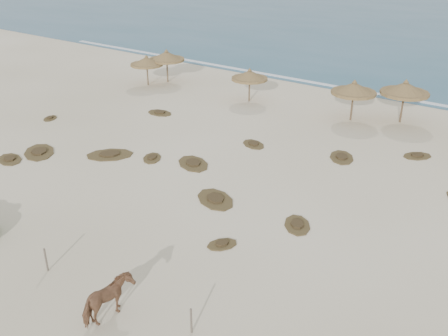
{
  "coord_description": "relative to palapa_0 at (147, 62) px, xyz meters",
  "views": [
    {
      "loc": [
        16.23,
        -14.77,
        12.62
      ],
      "look_at": [
        2.08,
        5.0,
        0.96
      ],
      "focal_mm": 40.0,
      "sensor_mm": 36.0,
      "label": 1
    }
  ],
  "objects": [
    {
      "name": "palapa_3",
      "position": [
        18.35,
        2.0,
        0.24
      ],
      "size": [
        3.55,
        3.55,
        3.03
      ],
      "rotation": [
        0.0,
        0.0,
        0.1
      ],
      "color": "brown",
      "rests_on": "ground"
    },
    {
      "name": "scrub_7",
      "position": [
        20.59,
        -4.71,
        -2.06
      ],
      "size": [
        2.31,
        2.61,
        0.16
      ],
      "rotation": [
        0.0,
        0.0,
        2.07
      ],
      "color": "brown",
      "rests_on": "ground"
    },
    {
      "name": "fence_post_far",
      "position": [
        22.34,
        -21.43,
        -1.59
      ],
      "size": [
        0.08,
        0.08,
        1.04
      ],
      "primitive_type": "cylinder",
      "rotation": [
        0.0,
        0.0,
        0.09
      ],
      "color": "#706254",
      "rests_on": "ground"
    },
    {
      "name": "horse",
      "position": [
        19.52,
        -22.58,
        -1.28
      ],
      "size": [
        0.99,
        1.99,
        1.65
      ],
      "primitive_type": "imported",
      "rotation": [
        0.0,
        0.0,
        3.09
      ],
      "color": "#946243",
      "rests_on": "ground"
    },
    {
      "name": "scrub_10",
      "position": [
        24.28,
        -1.79,
        -2.06
      ],
      "size": [
        2.08,
        2.14,
        0.16
      ],
      "rotation": [
        0.0,
        0.0,
        0.85
      ],
      "color": "brown",
      "rests_on": "ground"
    },
    {
      "name": "palapa_2",
      "position": [
        9.91,
        1.36,
        0.02
      ],
      "size": [
        3.7,
        3.7,
        2.74
      ],
      "rotation": [
        0.0,
        0.0,
        -0.32
      ],
      "color": "brown",
      "rests_on": "ground"
    },
    {
      "name": "scrub_3",
      "position": [
        13.77,
        -10.69,
        -2.06
      ],
      "size": [
        2.98,
        2.62,
        0.16
      ],
      "rotation": [
        0.0,
        0.0,
        2.65
      ],
      "color": "brown",
      "rests_on": "ground"
    },
    {
      "name": "scrub_14",
      "position": [
        4.88,
        -14.99,
        -2.06
      ],
      "size": [
        3.33,
        3.09,
        0.16
      ],
      "rotation": [
        0.0,
        0.0,
        2.53
      ],
      "color": "brown",
      "rests_on": "ground"
    },
    {
      "name": "scrub_4",
      "position": [
        22.05,
        -13.16,
        -2.06
      ],
      "size": [
        2.07,
        2.23,
        0.16
      ],
      "rotation": [
        0.0,
        0.0,
        2.18
      ],
      "color": "brown",
      "rests_on": "ground"
    },
    {
      "name": "palapa_1",
      "position": [
        0.76,
        1.8,
        0.22
      ],
      "size": [
        3.62,
        3.62,
        3.0
      ],
      "rotation": [
        0.0,
        0.0,
        -0.14
      ],
      "color": "brown",
      "rests_on": "ground"
    },
    {
      "name": "scrub_1",
      "position": [
        8.76,
        -12.69,
        -2.06
      ],
      "size": [
        3.4,
        3.33,
        0.16
      ],
      "rotation": [
        0.0,
        0.0,
        0.74
      ],
      "color": "brown",
      "rests_on": "ground"
    },
    {
      "name": "ground",
      "position": [
        14.65,
        -16.67,
        -2.11
      ],
      "size": [
        160.0,
        160.0,
        0.0
      ],
      "primitive_type": "plane",
      "color": "#F6E6CA",
      "rests_on": "ground"
    },
    {
      "name": "palapa_0",
      "position": [
        0.0,
        0.0,
        0.0
      ],
      "size": [
        3.51,
        3.51,
        2.72
      ],
      "rotation": [
        0.0,
        0.0,
        0.24
      ],
      "color": "brown",
      "rests_on": "ground"
    },
    {
      "name": "scrub_0",
      "position": [
        4.35,
        -16.7,
        -2.06
      ],
      "size": [
        2.33,
        1.9,
        0.16
      ],
      "rotation": [
        0.0,
        0.0,
        2.81
      ],
      "color": "brown",
      "rests_on": "ground"
    },
    {
      "name": "scrub_2",
      "position": [
        11.23,
        -11.54,
        -2.06
      ],
      "size": [
        1.85,
        1.98,
        0.16
      ],
      "rotation": [
        0.0,
        0.0,
        2.19
      ],
      "color": "brown",
      "rests_on": "ground"
    },
    {
      "name": "scrub_13",
      "position": [
        15.1,
        -6.11,
        -2.06
      ],
      "size": [
        2.15,
        1.87,
        0.16
      ],
      "rotation": [
        0.0,
        0.0,
        2.68
      ],
      "color": "brown",
      "rests_on": "ground"
    },
    {
      "name": "palapa_4",
      "position": [
        21.45,
        3.64,
        0.37
      ],
      "size": [
        4.48,
        4.48,
        3.19
      ],
      "rotation": [
        0.0,
        0.0,
        -0.41
      ],
      "color": "brown",
      "rests_on": "ground"
    },
    {
      "name": "fence_post_near",
      "position": [
        15.37,
        -22.16,
        -1.57
      ],
      "size": [
        0.1,
        0.1,
        1.08
      ],
      "primitive_type": "cylinder",
      "rotation": [
        0.0,
        0.0,
        0.35
      ],
      "color": "#706254",
      "rests_on": "ground"
    },
    {
      "name": "scrub_6",
      "position": [
        6.01,
        -5.08,
        -2.06
      ],
      "size": [
        2.07,
        1.37,
        0.16
      ],
      "rotation": [
        0.0,
        0.0,
        0.02
      ],
      "color": "brown",
      "rests_on": "ground"
    },
    {
      "name": "foam_line",
      "position": [
        14.65,
        9.33,
        -2.1
      ],
      "size": [
        70.0,
        0.6,
        0.01
      ],
      "primitive_type": "cube",
      "color": "silver",
      "rests_on": "ground"
    },
    {
      "name": "scrub_8",
      "position": [
        0.24,
        -10.68,
        -2.06
      ],
      "size": [
        1.4,
        1.59,
        0.16
      ],
      "rotation": [
        0.0,
        0.0,
        2.07
      ],
      "color": "brown",
      "rests_on": "ground"
    },
    {
      "name": "scrub_9",
      "position": [
        17.43,
        -13.42,
        -2.06
      ],
      "size": [
        3.02,
        2.63,
        0.16
      ],
      "rotation": [
        0.0,
        0.0,
        2.67
      ],
      "color": "brown",
      "rests_on": "ground"
    },
    {
      "name": "scrub_12",
      "position": [
        20.1,
        -16.52,
        -2.06
      ],
      "size": [
        1.52,
        1.66,
        0.16
      ],
      "rotation": [
        0.0,
        0.0,
        0.99
      ],
      "color": "brown",
      "rests_on": "ground"
    }
  ]
}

